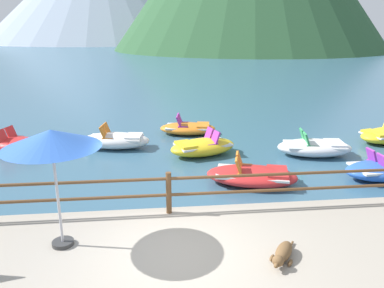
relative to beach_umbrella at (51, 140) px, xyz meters
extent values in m
plane|color=#38607A|center=(2.04, 39.53, -2.45)|extent=(200.00, 200.00, 0.00)
cylinder|color=brown|center=(2.04, 1.08, -1.57)|extent=(0.12, 0.12, 0.95)
cylinder|color=brown|center=(2.04, 1.08, -1.24)|extent=(23.80, 0.07, 0.07)
cylinder|color=brown|center=(2.04, 1.08, -1.62)|extent=(23.80, 0.07, 0.07)
cylinder|color=#B2B2B7|center=(0.00, 0.00, -1.05)|extent=(0.05, 0.05, 2.00)
cone|color=blue|center=(0.00, 0.00, 0.03)|extent=(1.70, 1.70, 0.32)
cylinder|color=#333333|center=(0.00, 0.00, -2.01)|extent=(0.40, 0.40, 0.08)
ellipsoid|color=brown|center=(3.98, -0.84, -1.93)|extent=(0.57, 0.68, 0.24)
sphere|color=brown|center=(3.77, -1.16, -1.89)|extent=(0.20, 0.20, 0.20)
ellipsoid|color=brown|center=(3.71, -1.25, -1.91)|extent=(0.13, 0.14, 0.08)
cylinder|color=brown|center=(4.24, -0.51, -2.01)|extent=(0.16, 0.21, 0.04)
ellipsoid|color=brown|center=(3.76, -0.88, -2.01)|extent=(0.17, 0.21, 0.07)
ellipsoid|color=brown|center=(4.02, -1.06, -2.01)|extent=(0.17, 0.21, 0.07)
cube|color=yellow|center=(10.20, 6.68, -2.02)|extent=(0.74, 1.05, 0.12)
ellipsoid|color=yellow|center=(3.48, 6.12, -2.16)|extent=(2.66, 1.94, 0.57)
cube|color=silver|center=(3.48, 6.12, -2.06)|extent=(2.09, 1.56, 0.06)
cube|color=purple|center=(3.57, 6.41, -1.99)|extent=(0.50, 0.50, 0.08)
cube|color=purple|center=(3.74, 6.47, -1.77)|extent=(0.32, 0.44, 0.43)
cube|color=purple|center=(3.72, 5.93, -1.99)|extent=(0.50, 0.50, 0.08)
cube|color=purple|center=(3.89, 5.98, -1.77)|extent=(0.32, 0.44, 0.43)
cube|color=yellow|center=(2.85, 5.92, -2.00)|extent=(0.77, 1.01, 0.12)
ellipsoid|color=red|center=(-3.20, 7.24, -2.19)|extent=(2.54, 1.88, 0.51)
cube|color=silver|center=(-3.20, 7.24, -2.10)|extent=(2.00, 1.52, 0.06)
cube|color=red|center=(-3.44, 7.06, -2.03)|extent=(0.51, 0.51, 0.08)
cube|color=red|center=(-3.61, 7.12, -1.81)|extent=(0.32, 0.44, 0.43)
cube|color=red|center=(-3.28, 7.53, -2.03)|extent=(0.51, 0.51, 0.08)
cube|color=red|center=(-3.45, 7.58, -1.81)|extent=(0.32, 0.44, 0.43)
cube|color=red|center=(-2.61, 7.04, -2.04)|extent=(0.75, 0.97, 0.12)
ellipsoid|color=white|center=(0.35, 7.23, -2.16)|extent=(2.68, 1.53, 0.58)
cube|color=silver|center=(0.35, 7.23, -2.05)|extent=(2.10, 1.24, 0.06)
cube|color=orange|center=(0.13, 7.03, -1.98)|extent=(0.46, 0.46, 0.08)
cube|color=orange|center=(-0.05, 7.05, -1.76)|extent=(0.26, 0.43, 0.43)
cube|color=orange|center=(0.20, 7.49, -1.98)|extent=(0.46, 0.46, 0.08)
cube|color=orange|center=(0.02, 7.52, -1.76)|extent=(0.26, 0.43, 0.43)
cube|color=white|center=(1.04, 7.13, -1.99)|extent=(0.67, 0.89, 0.12)
ellipsoid|color=orange|center=(3.21, 8.91, -2.21)|extent=(2.50, 1.63, 0.46)
cube|color=silver|center=(3.21, 8.91, -2.13)|extent=(1.95, 1.32, 0.06)
cube|color=purple|center=(2.99, 8.68, -2.06)|extent=(0.46, 0.46, 0.08)
cube|color=purple|center=(2.82, 8.71, -1.84)|extent=(0.27, 0.43, 0.43)
cube|color=purple|center=(3.07, 9.19, -2.06)|extent=(0.46, 0.46, 0.08)
cube|color=purple|center=(2.90, 9.22, -1.84)|extent=(0.27, 0.43, 0.43)
cube|color=orange|center=(3.84, 8.81, -2.07)|extent=(0.64, 0.97, 0.12)
ellipsoid|color=white|center=(7.34, 5.63, -2.16)|extent=(2.71, 1.67, 0.57)
cube|color=silver|center=(7.34, 5.63, -2.06)|extent=(2.13, 1.35, 0.06)
cube|color=#339956|center=(7.12, 5.40, -1.99)|extent=(0.45, 0.45, 0.08)
cube|color=#339956|center=(6.94, 5.42, -1.77)|extent=(0.26, 0.43, 0.43)
cube|color=#339956|center=(7.19, 5.92, -1.99)|extent=(0.45, 0.45, 0.08)
cube|color=#339956|center=(7.01, 5.94, -1.77)|extent=(0.26, 0.43, 0.43)
cube|color=white|center=(8.04, 5.53, -2.00)|extent=(0.69, 0.99, 0.12)
ellipsoid|color=red|center=(4.52, 3.39, -2.20)|extent=(2.85, 1.99, 0.49)
cube|color=silver|center=(4.52, 3.39, -2.12)|extent=(2.24, 1.61, 0.06)
cube|color=orange|center=(4.26, 3.17, -2.05)|extent=(0.49, 0.49, 0.08)
cube|color=orange|center=(4.09, 3.22, -1.83)|extent=(0.30, 0.44, 0.43)
cube|color=orange|center=(4.40, 3.70, -2.05)|extent=(0.49, 0.49, 0.08)
cube|color=orange|center=(4.23, 3.75, -1.83)|extent=(0.30, 0.44, 0.43)
cube|color=red|center=(5.20, 3.20, -2.06)|extent=(0.80, 1.07, 0.12)
cube|color=purple|center=(8.23, 3.06, -1.79)|extent=(0.22, 0.41, 0.43)
cube|color=purple|center=(8.39, 3.59, -2.01)|extent=(0.42, 0.42, 0.08)
cube|color=purple|center=(8.21, 3.58, -1.79)|extent=(0.22, 0.41, 0.43)
camera|label=1|loc=(1.75, -6.47, 1.86)|focal=35.46mm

